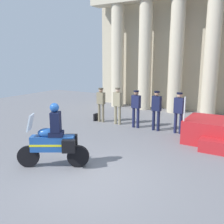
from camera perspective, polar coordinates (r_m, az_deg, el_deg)
name	(u,v)px	position (r m, az deg, el deg)	size (l,w,h in m)	color
ground_plane	(86,179)	(7.08, -5.66, -14.48)	(28.00, 28.00, 0.00)	slate
colonnade_backdrop	(196,44)	(15.46, 18.11, 14.05)	(12.85, 1.64, 7.68)	#B6AB91
officer_in_row_0	(101,102)	(12.67, -2.45, 2.23)	(0.40, 0.25, 1.69)	#7A7056
officer_in_row_1	(118,103)	(12.20, 1.25, 2.01)	(0.40, 0.25, 1.75)	gray
officer_in_row_2	(136,106)	(11.65, 5.32, 1.35)	(0.40, 0.25, 1.70)	#191E42
officer_in_row_3	(156,108)	(11.29, 9.78, 0.98)	(0.40, 0.25, 1.74)	#141938
officer_in_row_4	(179,110)	(11.06, 14.52, 0.52)	(0.40, 0.25, 1.73)	#191E42
motorcycle_with_rider	(55,141)	(7.64, -12.48, -6.23)	(1.84, 1.24, 1.90)	black
briefcase_on_ground	(96,117)	(13.10, -3.57, -1.12)	(0.10, 0.32, 0.36)	black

